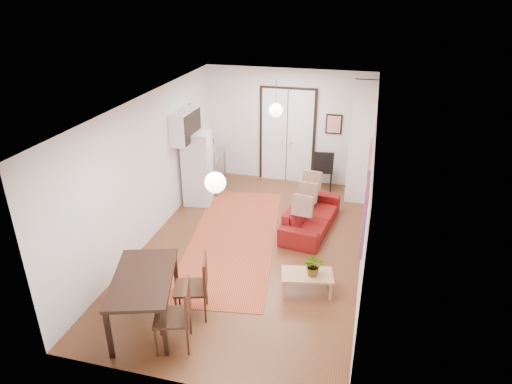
% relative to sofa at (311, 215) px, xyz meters
% --- Properties ---
extents(floor, '(7.00, 7.00, 0.00)m').
position_rel_sofa_xyz_m(floor, '(-1.00, -1.04, -0.30)').
color(floor, brown).
rests_on(floor, ground).
extents(ceiling, '(4.20, 7.00, 0.02)m').
position_rel_sofa_xyz_m(ceiling, '(-1.00, -1.04, 2.60)').
color(ceiling, white).
rests_on(ceiling, wall_back).
extents(wall_back, '(4.20, 0.02, 2.90)m').
position_rel_sofa_xyz_m(wall_back, '(-1.00, 2.46, 1.15)').
color(wall_back, silver).
rests_on(wall_back, floor).
extents(wall_front, '(4.20, 0.02, 2.90)m').
position_rel_sofa_xyz_m(wall_front, '(-1.00, -4.54, 1.15)').
color(wall_front, silver).
rests_on(wall_front, floor).
extents(wall_left, '(0.02, 7.00, 2.90)m').
position_rel_sofa_xyz_m(wall_left, '(-3.10, -1.04, 1.15)').
color(wall_left, silver).
rests_on(wall_left, floor).
extents(wall_right, '(0.02, 7.00, 2.90)m').
position_rel_sofa_xyz_m(wall_right, '(1.10, -1.04, 1.15)').
color(wall_right, silver).
rests_on(wall_right, floor).
extents(double_doors, '(1.44, 0.06, 2.50)m').
position_rel_sofa_xyz_m(double_doors, '(-1.00, 2.41, 0.90)').
color(double_doors, white).
rests_on(double_doors, wall_back).
extents(stub_partition, '(0.50, 0.10, 2.90)m').
position_rel_sofa_xyz_m(stub_partition, '(0.85, 1.51, 1.15)').
color(stub_partition, silver).
rests_on(stub_partition, floor).
extents(wall_cabinet, '(0.35, 1.00, 0.70)m').
position_rel_sofa_xyz_m(wall_cabinet, '(-2.92, 0.46, 1.60)').
color(wall_cabinet, white).
rests_on(wall_cabinet, wall_left).
extents(painting_popart, '(0.05, 1.00, 1.00)m').
position_rel_sofa_xyz_m(painting_popart, '(1.07, -2.29, 1.35)').
color(painting_popart, red).
rests_on(painting_popart, wall_right).
extents(painting_abstract, '(0.05, 0.50, 0.60)m').
position_rel_sofa_xyz_m(painting_abstract, '(1.07, -0.24, 1.50)').
color(painting_abstract, beige).
rests_on(painting_abstract, wall_right).
extents(poster_back, '(0.40, 0.03, 0.50)m').
position_rel_sofa_xyz_m(poster_back, '(0.15, 2.43, 1.30)').
color(poster_back, red).
rests_on(poster_back, wall_back).
extents(print_left, '(0.03, 0.44, 0.54)m').
position_rel_sofa_xyz_m(print_left, '(-3.07, 0.96, 1.65)').
color(print_left, '#9E7341').
rests_on(print_left, wall_left).
extents(pendant_back, '(0.30, 0.30, 0.80)m').
position_rel_sofa_xyz_m(pendant_back, '(-1.00, 0.96, 1.95)').
color(pendant_back, white).
rests_on(pendant_back, ceiling).
extents(pendant_front, '(0.30, 0.30, 0.80)m').
position_rel_sofa_xyz_m(pendant_front, '(-1.00, -3.04, 1.95)').
color(pendant_front, white).
rests_on(pendant_front, ceiling).
extents(kilim_rug, '(2.29, 4.69, 0.01)m').
position_rel_sofa_xyz_m(kilim_rug, '(-1.46, -0.86, -0.29)').
color(kilim_rug, '#BE462F').
rests_on(kilim_rug, floor).
extents(sofa, '(2.13, 1.07, 0.60)m').
position_rel_sofa_xyz_m(sofa, '(0.00, 0.00, 0.00)').
color(sofa, maroon).
rests_on(sofa, floor).
extents(coffee_table, '(0.93, 0.63, 0.38)m').
position_rel_sofa_xyz_m(coffee_table, '(0.26, -2.23, 0.03)').
color(coffee_table, tan).
rests_on(coffee_table, floor).
extents(potted_plant, '(0.35, 0.38, 0.37)m').
position_rel_sofa_xyz_m(potted_plant, '(0.36, -2.23, 0.26)').
color(potted_plant, '#3D6D31').
rests_on(potted_plant, coffee_table).
extents(kitchen_counter, '(0.75, 1.25, 0.90)m').
position_rel_sofa_xyz_m(kitchen_counter, '(-2.75, 1.47, 0.28)').
color(kitchen_counter, '#A4A6A8').
rests_on(kitchen_counter, floor).
extents(bowl, '(0.28, 0.28, 0.05)m').
position_rel_sofa_xyz_m(bowl, '(-2.75, 1.17, 0.63)').
color(bowl, beige).
rests_on(bowl, kitchen_counter).
extents(soap_bottle, '(0.11, 0.11, 0.19)m').
position_rel_sofa_xyz_m(soap_bottle, '(-2.75, 1.72, 0.70)').
color(soap_bottle, teal).
rests_on(soap_bottle, kitchen_counter).
extents(fridge, '(0.68, 0.68, 1.73)m').
position_rel_sofa_xyz_m(fridge, '(-2.75, 0.60, 0.57)').
color(fridge, silver).
rests_on(fridge, floor).
extents(dining_table, '(1.29, 1.72, 0.84)m').
position_rel_sofa_xyz_m(dining_table, '(-2.01, -3.57, 0.45)').
color(dining_table, black).
rests_on(dining_table, floor).
extents(dining_chair_near, '(0.62, 0.77, 1.04)m').
position_rel_sofa_xyz_m(dining_chair_near, '(-1.41, -3.11, 0.31)').
color(dining_chair_near, '#392012').
rests_on(dining_chair_near, floor).
extents(dining_chair_far, '(0.62, 0.77, 1.04)m').
position_rel_sofa_xyz_m(dining_chair_far, '(-1.41, -3.81, 0.31)').
color(dining_chair_far, '#392012').
rests_on(dining_chair_far, floor).
extents(black_side_chair, '(0.52, 0.52, 1.05)m').
position_rel_sofa_xyz_m(black_side_chair, '(-0.01, 2.21, 0.32)').
color(black_side_chair, black).
rests_on(black_side_chair, floor).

